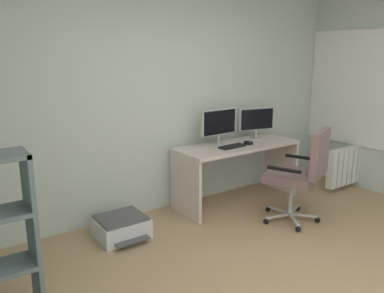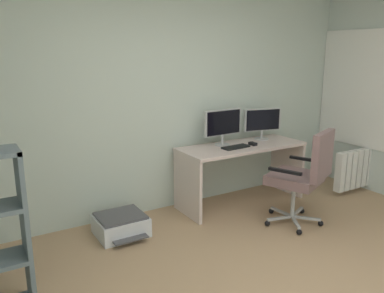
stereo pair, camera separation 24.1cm
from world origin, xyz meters
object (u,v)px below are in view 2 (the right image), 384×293
desk (242,160)px  printer (121,225)px  monitor_main (223,124)px  computer_mouse (253,144)px  radiator (362,167)px  monitor_secondary (262,121)px  keyboard (236,147)px  office_chair (304,173)px

desk → printer: size_ratio=2.96×
monitor_main → desk: bearing=-28.3°
computer_mouse → radiator: (1.56, -0.40, -0.43)m
monitor_secondary → computer_mouse: bearing=-148.2°
keyboard → radiator: 1.90m
monitor_secondary → printer: 2.16m
printer → desk: bearing=2.0°
monitor_main → monitor_secondary: size_ratio=1.06×
keyboard → radiator: (1.81, -0.40, -0.43)m
office_chair → printer: (-1.74, 0.78, -0.48)m
monitor_main → radiator: (1.87, -0.59, -0.67)m
office_chair → radiator: size_ratio=1.08×
computer_mouse → printer: computer_mouse is taller
computer_mouse → office_chair: size_ratio=0.10×
computer_mouse → desk: bearing=144.9°
monitor_secondary → radiator: (1.26, -0.59, -0.65)m
monitor_main → printer: 1.64m
keyboard → desk: bearing=22.8°
computer_mouse → monitor_secondary: bearing=32.1°
keyboard → radiator: keyboard is taller
desk → office_chair: (0.16, -0.84, 0.04)m
keyboard → printer: size_ratio=0.65×
desk → monitor_secondary: bearing=15.5°
keyboard → radiator: bearing=-16.5°
keyboard → radiator: size_ratio=0.35×
office_chair → printer: 1.97m
monitor_main → keyboard: 0.31m
monitor_main → keyboard: bearing=-74.2°
monitor_main → office_chair: size_ratio=0.49×
monitor_main → monitor_secondary: 0.61m
office_chair → radiator: office_chair is taller
monitor_main → office_chair: bearing=-68.9°
monitor_secondary → printer: (-1.98, -0.17, -0.86)m
radiator → keyboard: bearing=167.6°
office_chair → desk: bearing=100.9°
computer_mouse → radiator: 1.66m
monitor_main → computer_mouse: monitor_main is taller
desk → computer_mouse: (0.10, -0.07, 0.20)m
desk → radiator: size_ratio=1.61×
monitor_secondary → radiator: monitor_secondary is taller
keyboard → office_chair: (0.31, -0.76, -0.16)m
printer → keyboard: bearing=-0.9°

